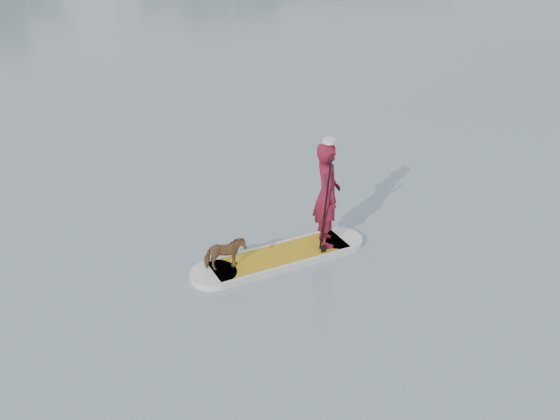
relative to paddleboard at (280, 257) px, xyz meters
name	(u,v)px	position (x,y,z in m)	size (l,w,h in m)	color
ground	(321,160)	(2.77, 3.59, -0.06)	(140.00, 140.00, 0.00)	slate
paddleboard	(280,257)	(0.00, 0.00, 0.00)	(3.30, 0.88, 0.12)	#C39012
paddler	(327,195)	(0.92, 0.03, 1.02)	(0.70, 0.46, 1.93)	maroon
white_cap	(329,141)	(0.92, 0.03, 2.02)	(0.22, 0.22, 0.07)	silver
dog	(225,254)	(-1.03, -0.03, 0.35)	(0.32, 0.69, 0.59)	#57341D
paddle	(325,218)	(0.73, -0.26, 0.74)	(0.10, 0.30, 2.00)	black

